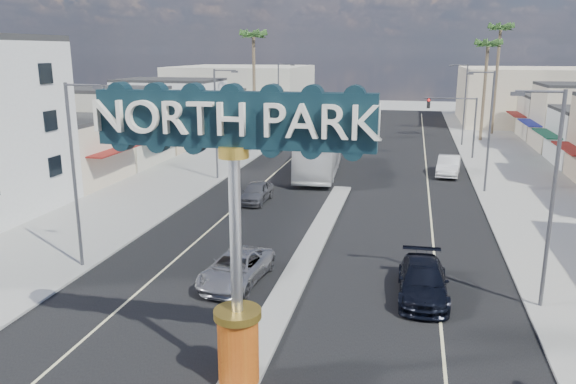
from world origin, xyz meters
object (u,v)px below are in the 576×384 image
at_px(traffic_signal_left, 274,111).
at_px(palm_left_far, 253,41).
at_px(suv_right, 423,281).
at_px(car_parked_left, 256,192).
at_px(gateway_sign, 235,207).
at_px(streetlight_l_near, 76,167).
at_px(streetlight_r_far, 463,100).
at_px(streetlight_l_mid, 218,119).
at_px(streetlight_r_mid, 488,126).
at_px(car_parked_right, 448,166).
at_px(streetlight_r_near, 549,190).
at_px(city_bus, 319,153).
at_px(traffic_signal_right, 456,115).
at_px(palm_right_mid, 488,49).
at_px(streetlight_l_far, 280,97).
at_px(palm_right_far, 500,34).
at_px(suv_left, 236,268).

relative_size(traffic_signal_left, palm_left_far, 0.46).
height_order(suv_right, car_parked_left, suv_right).
xyz_separation_m(gateway_sign, streetlight_l_near, (-10.43, 8.02, -0.86)).
height_order(streetlight_r_far, palm_left_far, palm_left_far).
height_order(streetlight_l_mid, suv_right, streetlight_l_mid).
relative_size(streetlight_l_near, streetlight_r_mid, 1.00).
relative_size(streetlight_l_near, streetlight_r_far, 1.00).
relative_size(streetlight_l_near, car_parked_right, 1.77).
distance_m(streetlight_r_near, city_bus, 27.62).
xyz_separation_m(streetlight_r_near, streetlight_r_far, (0.00, 42.00, 0.00)).
distance_m(traffic_signal_right, city_bus, 15.67).
xyz_separation_m(traffic_signal_left, car_parked_left, (3.68, -20.25, -3.55)).
bearing_deg(palm_right_mid, palm_left_far, -167.01).
xyz_separation_m(traffic_signal_left, streetlight_r_mid, (19.62, -13.99, 0.79)).
bearing_deg(gateway_sign, streetlight_l_far, 101.78).
height_order(streetlight_l_near, streetlight_r_near, same).
height_order(streetlight_l_near, palm_right_mid, palm_right_mid).
distance_m(traffic_signal_left, car_parked_right, 19.58).
bearing_deg(city_bus, streetlight_r_near, -65.13).
height_order(traffic_signal_right, streetlight_l_near, streetlight_l_near).
relative_size(palm_right_far, car_parked_right, 2.77).
distance_m(streetlight_r_near, palm_right_far, 52.71).
bearing_deg(traffic_signal_right, streetlight_r_far, 81.14).
distance_m(palm_left_far, palm_right_far, 30.48).
distance_m(streetlight_l_mid, suv_right, 26.08).
xyz_separation_m(suv_left, suv_right, (8.36, 0.24, 0.04)).
bearing_deg(streetlight_r_near, car_parked_right, 94.84).
height_order(streetlight_r_mid, palm_left_far, palm_left_far).
relative_size(traffic_signal_left, traffic_signal_right, 1.00).
relative_size(gateway_sign, traffic_signal_right, 1.53).
distance_m(gateway_sign, car_parked_right, 35.16).
height_order(streetlight_l_near, streetlight_l_mid, same).
xyz_separation_m(streetlight_l_far, palm_right_far, (25.43, 10.00, 7.32)).
xyz_separation_m(streetlight_r_far, suv_right, (-4.63, -41.95, -4.32)).
height_order(gateway_sign, palm_right_far, palm_right_far).
distance_m(streetlight_l_mid, car_parked_left, 9.07).
height_order(traffic_signal_right, streetlight_l_far, streetlight_l_far).
relative_size(traffic_signal_left, streetlight_l_near, 0.67).
xyz_separation_m(car_parked_left, city_bus, (2.81, 10.34, 1.08)).
xyz_separation_m(suv_left, city_bus, (-0.13, 24.27, 1.11)).
xyz_separation_m(streetlight_r_far, suv_left, (-12.99, -42.19, -4.37)).
xyz_separation_m(traffic_signal_left, palm_left_far, (-3.82, 6.01, 7.22)).
relative_size(streetlight_r_near, palm_right_far, 0.64).
bearing_deg(streetlight_r_far, traffic_signal_left, -157.80).
bearing_deg(car_parked_right, palm_left_far, 152.46).
bearing_deg(streetlight_l_near, gateway_sign, -37.55).
relative_size(traffic_signal_right, streetlight_r_mid, 0.67).
bearing_deg(streetlight_l_near, city_bus, 72.18).
distance_m(traffic_signal_left, streetlight_r_far, 21.20).
relative_size(streetlight_l_mid, suv_right, 1.75).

